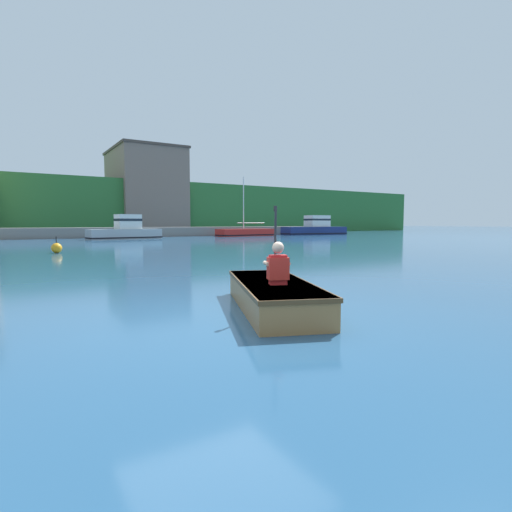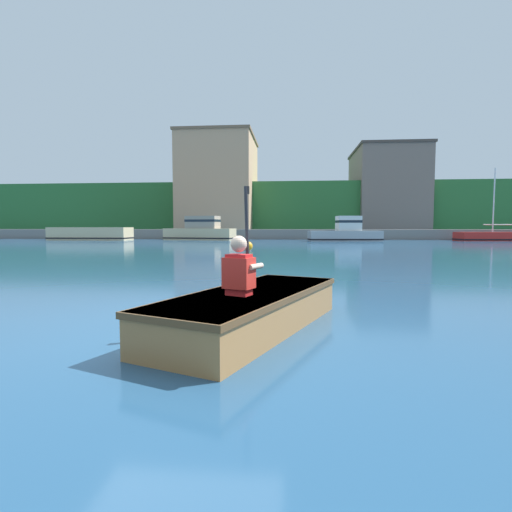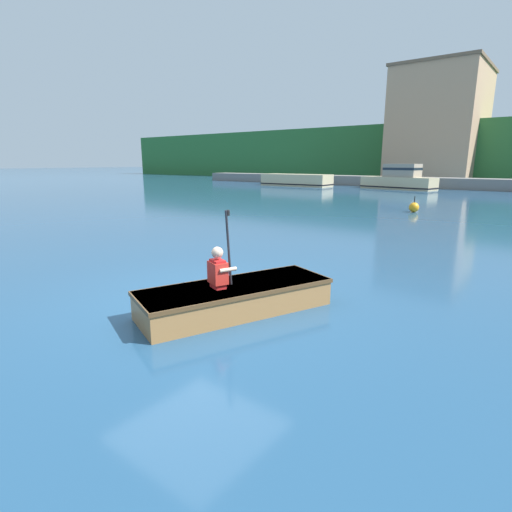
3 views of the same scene
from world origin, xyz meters
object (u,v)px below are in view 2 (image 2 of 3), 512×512
(moored_boat_dock_west_inner, at_px, (91,234))
(moored_boat_dock_west_end, at_px, (346,233))
(person_paddler, at_px, (239,268))
(channel_buoy, at_px, (248,246))
(moored_boat_dock_center_far, at_px, (496,237))
(moored_boat_dock_center_near, at_px, (201,231))
(rowboat_foreground, at_px, (254,307))

(moored_boat_dock_west_inner, bearing_deg, moored_boat_dock_west_end, -0.83)
(person_paddler, xyz_separation_m, channel_buoy, (-1.54, 14.54, -0.48))
(moored_boat_dock_west_end, relative_size, moored_boat_dock_center_far, 0.93)
(moored_boat_dock_center_near, relative_size, channel_buoy, 8.90)
(moored_boat_dock_center_far, bearing_deg, moored_boat_dock_west_inner, -177.86)
(moored_boat_dock_center_far, distance_m, person_paddler, 34.39)
(rowboat_foreground, bearing_deg, moored_boat_dock_west_inner, 120.62)
(moored_boat_dock_center_far, bearing_deg, moored_boat_dock_west_end, -172.68)
(moored_boat_dock_west_end, height_order, moored_boat_dock_center_far, moored_boat_dock_center_far)
(person_paddler, relative_size, channel_buoy, 1.57)
(rowboat_foreground, xyz_separation_m, channel_buoy, (-1.66, 14.24, -0.02))
(moored_boat_dock_west_inner, height_order, moored_boat_dock_center_far, moored_boat_dock_center_far)
(moored_boat_dock_west_inner, xyz_separation_m, moored_boat_dock_center_far, (33.63, 1.26, -0.17))
(moored_boat_dock_west_end, xyz_separation_m, person_paddler, (-4.77, -28.34, 0.03))
(moored_boat_dock_center_near, distance_m, channel_buoy, 16.51)
(moored_boat_dock_west_end, xyz_separation_m, moored_boat_dock_west_inner, (-21.43, 0.31, -0.16))
(moored_boat_dock_center_near, bearing_deg, rowboat_foreground, -75.76)
(moored_boat_dock_center_far, height_order, person_paddler, moored_boat_dock_center_far)
(moored_boat_dock_center_far, distance_m, channel_buoy, 24.06)
(moored_boat_dock_west_end, relative_size, moored_boat_dock_center_near, 0.92)
(moored_boat_dock_west_inner, relative_size, moored_boat_dock_center_near, 1.05)
(rowboat_foreground, xyz_separation_m, person_paddler, (-0.12, -0.30, 0.46))
(moored_boat_dock_center_near, distance_m, moored_boat_dock_center_far, 24.38)
(person_paddler, bearing_deg, rowboat_foreground, 68.43)
(moored_boat_dock_west_end, bearing_deg, moored_boat_dock_west_inner, 179.17)
(moored_boat_dock_center_near, bearing_deg, moored_boat_dock_west_end, -7.58)
(moored_boat_dock_center_far, bearing_deg, rowboat_foreground, -119.64)
(moored_boat_dock_west_end, distance_m, moored_boat_dock_west_inner, 21.43)
(moored_boat_dock_west_end, height_order, moored_boat_dock_west_inner, moored_boat_dock_west_end)
(person_paddler, bearing_deg, channel_buoy, 96.05)
(person_paddler, distance_m, channel_buoy, 14.63)
(moored_boat_dock_center_near, bearing_deg, moored_boat_dock_west_inner, -171.94)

